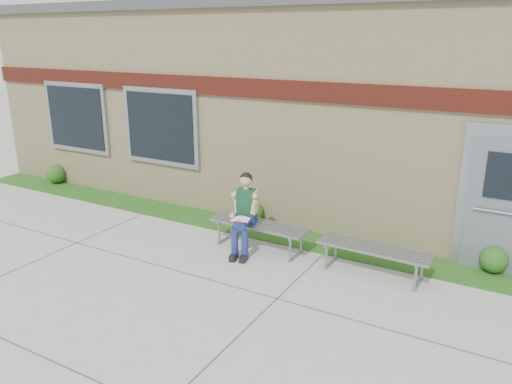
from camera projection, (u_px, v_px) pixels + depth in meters
The scene contains 9 objects.
ground at pixel (198, 297), 7.03m from camera, with size 80.00×80.00×0.00m, color #9E9E99.
grass_strip at pixel (281, 235), 9.19m from camera, with size 16.00×0.80×0.02m, color #155116.
school_building at pixel (349, 100), 11.37m from camera, with size 16.20×6.22×4.20m.
bench_left at pixel (259, 229), 8.53m from camera, with size 1.77×0.55×0.46m.
bench_right at pixel (374, 254), 7.59m from camera, with size 1.74×0.53×0.45m.
girl at pixel (244, 212), 8.34m from camera, with size 0.55×0.84×1.35m.
shrub_west at pixel (56, 174), 12.30m from camera, with size 0.45×0.45×0.45m, color #155116.
shrub_mid at pixel (252, 212), 9.68m from camera, with size 0.44×0.44×0.44m, color #155116.
shrub_east at pixel (494, 260), 7.67m from camera, with size 0.42×0.42×0.42m, color #155116.
Camera 1 is at (3.80, -5.05, 3.53)m, focal length 35.00 mm.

